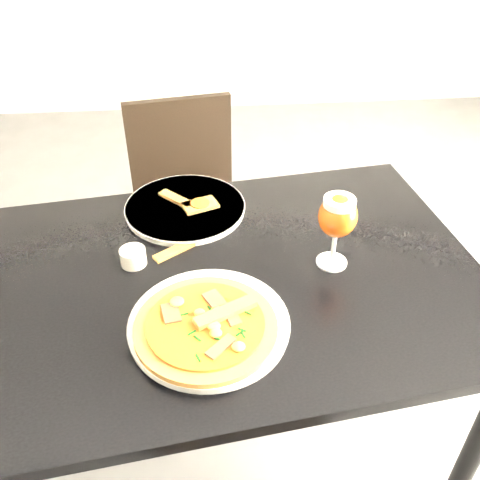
{
  "coord_description": "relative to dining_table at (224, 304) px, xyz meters",
  "views": [
    {
      "loc": [
        -0.1,
        -0.6,
        1.56
      ],
      "look_at": [
        -0.01,
        0.35,
        0.83
      ],
      "focal_mm": 40.0,
      "sensor_mm": 36.0,
      "label": 1
    }
  ],
  "objects": [
    {
      "name": "plate_main",
      "position": [
        -0.04,
        -0.16,
        0.1
      ],
      "size": [
        0.45,
        0.45,
        0.02
      ],
      "primitive_type": "cylinder",
      "rotation": [
        0.0,
        0.0,
        0.5
      ],
      "color": "silver",
      "rests_on": "dining_table"
    },
    {
      "name": "sauce_cup",
      "position": [
        -0.21,
        0.06,
        0.11
      ],
      "size": [
        0.06,
        0.06,
        0.04
      ],
      "color": "beige",
      "rests_on": "dining_table"
    },
    {
      "name": "dining_table",
      "position": [
        0.0,
        0.0,
        0.0
      ],
      "size": [
        1.29,
        0.95,
        0.75
      ],
      "rotation": [
        0.0,
        0.0,
        0.13
      ],
      "color": "black",
      "rests_on": "ground"
    },
    {
      "name": "loose_crust",
      "position": [
        -0.11,
        0.1,
        0.09
      ],
      "size": [
        0.11,
        0.08,
        0.01
      ],
      "primitive_type": "cube",
      "rotation": [
        0.0,
        0.0,
        0.6
      ],
      "color": "#975A24",
      "rests_on": "dining_table"
    },
    {
      "name": "crust_scraps",
      "position": [
        -0.07,
        0.28,
        0.11
      ],
      "size": [
        0.16,
        0.13,
        0.01
      ],
      "rotation": [
        0.0,
        0.0,
        -0.34
      ],
      "color": "#975A24",
      "rests_on": "plate_second"
    },
    {
      "name": "beer_glass",
      "position": [
        0.26,
        0.02,
        0.22
      ],
      "size": [
        0.09,
        0.09,
        0.18
      ],
      "color": "silver",
      "rests_on": "dining_table"
    },
    {
      "name": "pizza",
      "position": [
        -0.04,
        -0.18,
        0.12
      ],
      "size": [
        0.29,
        0.29,
        0.03
      ],
      "rotation": [
        0.0,
        0.0,
        0.14
      ],
      "color": "#975A24",
      "rests_on": "plate_main"
    },
    {
      "name": "chair_far",
      "position": [
        -0.09,
        0.69,
        -0.19
      ],
      "size": [
        0.45,
        0.45,
        0.84
      ],
      "rotation": [
        0.0,
        0.0,
        0.16
      ],
      "color": "black",
      "rests_on": "ground"
    },
    {
      "name": "plate_second",
      "position": [
        -0.08,
        0.27,
        0.1
      ],
      "size": [
        0.33,
        0.33,
        0.02
      ],
      "primitive_type": "cylinder",
      "rotation": [
        0.0,
        0.0,
        0.06
      ],
      "color": "silver",
      "rests_on": "dining_table"
    }
  ]
}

